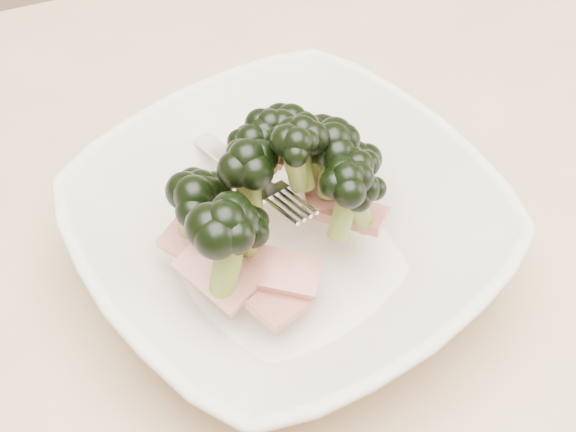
# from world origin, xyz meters

# --- Properties ---
(dining_table) EXTENTS (1.20, 0.80, 0.75)m
(dining_table) POSITION_xyz_m (0.00, 0.00, 0.65)
(dining_table) COLOR tan
(dining_table) RESTS_ON ground
(broccoli_dish) EXTENTS (0.33, 0.33, 0.13)m
(broccoli_dish) POSITION_xyz_m (-0.00, 0.05, 0.79)
(broccoli_dish) COLOR beige
(broccoli_dish) RESTS_ON dining_table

